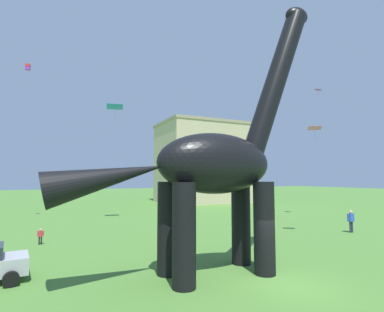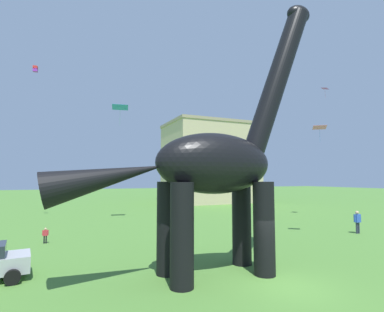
{
  "view_description": "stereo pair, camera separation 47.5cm",
  "coord_description": "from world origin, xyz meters",
  "px_view_note": "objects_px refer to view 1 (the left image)",
  "views": [
    {
      "loc": [
        -8.85,
        -9.75,
        4.4
      ],
      "look_at": [
        -2.48,
        3.77,
        5.53
      ],
      "focal_mm": 27.68,
      "sensor_mm": 36.0,
      "label": 1
    },
    {
      "loc": [
        -8.42,
        -9.95,
        4.4
      ],
      "look_at": [
        -2.48,
        3.77,
        5.53
      ],
      "focal_mm": 27.68,
      "sensor_mm": 36.0,
      "label": 2
    }
  ],
  "objects_px": {
    "kite_drifting": "(318,90)",
    "kite_far_right": "(28,67)",
    "person_far_spectator": "(40,235)",
    "person_strolling_adult": "(351,219)",
    "kite_mid_right": "(315,128)",
    "kite_mid_left": "(115,107)",
    "dinosaur_sculpture": "(214,163)"
  },
  "relations": [
    {
      "from": "person_strolling_adult",
      "to": "kite_mid_right",
      "type": "bearing_deg",
      "value": 76.51
    },
    {
      "from": "person_strolling_adult",
      "to": "dinosaur_sculpture",
      "type": "bearing_deg",
      "value": 93.05
    },
    {
      "from": "kite_mid_right",
      "to": "kite_mid_left",
      "type": "bearing_deg",
      "value": 131.37
    },
    {
      "from": "kite_mid_left",
      "to": "kite_mid_right",
      "type": "distance_m",
      "value": 19.61
    },
    {
      "from": "person_far_spectator",
      "to": "kite_drifting",
      "type": "distance_m",
      "value": 31.03
    },
    {
      "from": "kite_drifting",
      "to": "kite_mid_left",
      "type": "xyz_separation_m",
      "value": [
        -21.45,
        7.28,
        -2.59
      ]
    },
    {
      "from": "person_far_spectator",
      "to": "kite_far_right",
      "type": "height_order",
      "value": "kite_far_right"
    },
    {
      "from": "kite_mid_right",
      "to": "person_strolling_adult",
      "type": "bearing_deg",
      "value": -0.28
    },
    {
      "from": "dinosaur_sculpture",
      "to": "person_far_spectator",
      "type": "height_order",
      "value": "dinosaur_sculpture"
    },
    {
      "from": "dinosaur_sculpture",
      "to": "person_far_spectator",
      "type": "xyz_separation_m",
      "value": [
        -7.48,
        10.36,
        -4.47
      ]
    },
    {
      "from": "dinosaur_sculpture",
      "to": "person_strolling_adult",
      "type": "height_order",
      "value": "dinosaur_sculpture"
    },
    {
      "from": "person_far_spectator",
      "to": "kite_far_right",
      "type": "relative_size",
      "value": 1.69
    },
    {
      "from": "kite_drifting",
      "to": "person_far_spectator",
      "type": "bearing_deg",
      "value": -177.31
    },
    {
      "from": "dinosaur_sculpture",
      "to": "kite_drifting",
      "type": "bearing_deg",
      "value": 11.93
    },
    {
      "from": "person_far_spectator",
      "to": "kite_mid_right",
      "type": "distance_m",
      "value": 21.34
    },
    {
      "from": "kite_far_right",
      "to": "kite_mid_left",
      "type": "bearing_deg",
      "value": -24.99
    },
    {
      "from": "person_far_spectator",
      "to": "kite_mid_left",
      "type": "bearing_deg",
      "value": -50.3
    },
    {
      "from": "kite_drifting",
      "to": "kite_far_right",
      "type": "xyz_separation_m",
      "value": [
        -29.87,
        11.2,
        1.67
      ]
    },
    {
      "from": "person_far_spectator",
      "to": "person_strolling_adult",
      "type": "xyz_separation_m",
      "value": [
        22.75,
        -5.9,
        0.45
      ]
    },
    {
      "from": "person_far_spectator",
      "to": "kite_mid_right",
      "type": "relative_size",
      "value": 0.84
    },
    {
      "from": "kite_mid_left",
      "to": "kite_mid_right",
      "type": "height_order",
      "value": "kite_mid_left"
    },
    {
      "from": "kite_far_right",
      "to": "kite_mid_left",
      "type": "distance_m",
      "value": 10.22
    },
    {
      "from": "kite_far_right",
      "to": "kite_mid_left",
      "type": "height_order",
      "value": "kite_far_right"
    },
    {
      "from": "person_strolling_adult",
      "to": "kite_far_right",
      "type": "relative_size",
      "value": 2.88
    },
    {
      "from": "dinosaur_sculpture",
      "to": "person_strolling_adult",
      "type": "distance_m",
      "value": 16.4
    },
    {
      "from": "person_strolling_adult",
      "to": "kite_drifting",
      "type": "relative_size",
      "value": 1.6
    },
    {
      "from": "kite_far_right",
      "to": "kite_mid_left",
      "type": "xyz_separation_m",
      "value": [
        8.42,
        -3.92,
        -4.26
      ]
    },
    {
      "from": "kite_far_right",
      "to": "kite_mid_right",
      "type": "relative_size",
      "value": 0.5
    },
    {
      "from": "kite_far_right",
      "to": "kite_mid_right",
      "type": "xyz_separation_m",
      "value": [
        21.16,
        -18.39,
        -7.85
      ]
    },
    {
      "from": "person_far_spectator",
      "to": "kite_drifting",
      "type": "bearing_deg",
      "value": -101.41
    },
    {
      "from": "kite_mid_left",
      "to": "kite_mid_right",
      "type": "bearing_deg",
      "value": -48.63
    },
    {
      "from": "person_strolling_adult",
      "to": "kite_far_right",
      "type": "distance_m",
      "value": 34.43
    }
  ]
}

